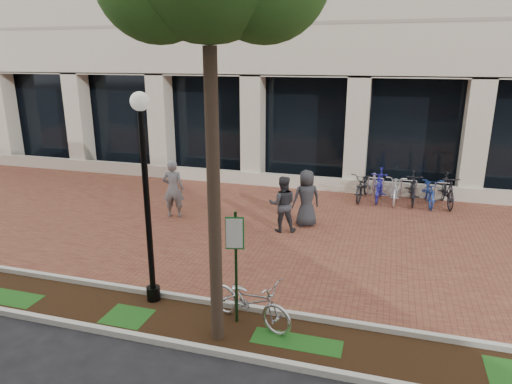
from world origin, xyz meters
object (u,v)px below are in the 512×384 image
(bollard, at_px, (374,185))
(pedestrian_right, at_px, (306,198))
(parking_sign, at_px, (236,253))
(pedestrian_mid, at_px, (283,204))
(pedestrian_left, at_px, (173,189))
(lamppost, at_px, (146,189))
(bike_rack_cluster, at_px, (403,188))
(locked_bicycle, at_px, (250,301))

(bollard, bearing_deg, pedestrian_right, -117.85)
(parking_sign, distance_m, bollard, 9.26)
(parking_sign, xyz_separation_m, pedestrian_mid, (-0.27, 4.89, -0.61))
(pedestrian_left, bearing_deg, pedestrian_mid, 164.36)
(parking_sign, bearing_deg, lamppost, 157.51)
(parking_sign, height_order, bike_rack_cluster, parking_sign)
(pedestrian_mid, bearing_deg, locked_bicycle, 81.84)
(parking_sign, xyz_separation_m, pedestrian_right, (0.30, 5.53, -0.58))
(pedestrian_left, bearing_deg, locked_bicycle, 116.87)
(parking_sign, height_order, lamppost, lamppost)
(lamppost, height_order, pedestrian_mid, lamppost)
(parking_sign, relative_size, pedestrian_left, 1.21)
(pedestrian_mid, relative_size, bike_rack_cluster, 0.46)
(pedestrian_right, bearing_deg, lamppost, 37.40)
(lamppost, height_order, bike_rack_cluster, lamppost)
(pedestrian_left, xyz_separation_m, pedestrian_right, (4.12, 0.41, -0.07))
(pedestrian_mid, distance_m, pedestrian_right, 0.86)
(parking_sign, bearing_deg, pedestrian_right, 73.27)
(parking_sign, height_order, pedestrian_right, parking_sign)
(parking_sign, relative_size, lamppost, 0.52)
(pedestrian_left, height_order, bike_rack_cluster, pedestrian_left)
(pedestrian_left, distance_m, bollard, 7.08)
(parking_sign, bearing_deg, pedestrian_left, 113.10)
(bollard, bearing_deg, pedestrian_mid, -120.28)
(pedestrian_right, height_order, bollard, pedestrian_right)
(parking_sign, distance_m, lamppost, 2.18)
(parking_sign, xyz_separation_m, bollard, (2.11, 8.97, -0.96))
(pedestrian_right, relative_size, bike_rack_cluster, 0.48)
(lamppost, bearing_deg, pedestrian_left, 111.47)
(bike_rack_cluster, bearing_deg, locked_bicycle, -106.43)
(parking_sign, xyz_separation_m, pedestrian_left, (-3.82, 5.12, -0.51))
(locked_bicycle, bearing_deg, lamppost, 103.12)
(parking_sign, xyz_separation_m, lamppost, (-1.92, 0.30, 0.97))
(pedestrian_left, height_order, pedestrian_mid, pedestrian_left)
(parking_sign, bearing_deg, pedestrian_mid, 79.51)
(bike_rack_cluster, bearing_deg, pedestrian_mid, -129.64)
(pedestrian_mid, xyz_separation_m, bike_rack_cluster, (3.38, 3.83, -0.29))
(lamppost, relative_size, pedestrian_mid, 2.59)
(bollard, relative_size, bike_rack_cluster, 0.26)
(lamppost, xyz_separation_m, locked_bicycle, (2.18, -0.26, -1.93))
(lamppost, height_order, locked_bicycle, lamppost)
(locked_bicycle, relative_size, pedestrian_left, 1.00)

